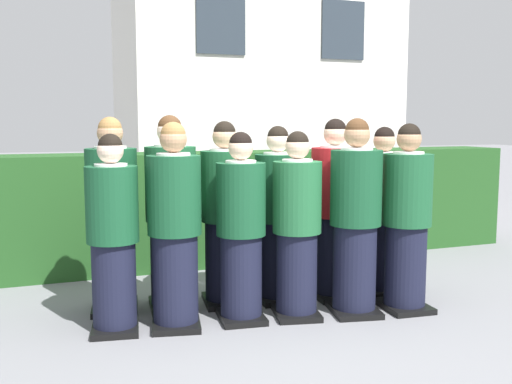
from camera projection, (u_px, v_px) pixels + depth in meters
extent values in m
plane|color=slate|center=(266.00, 318.00, 4.99)|extent=(60.00, 60.00, 0.00)
cylinder|color=black|center=(114.00, 287.00, 4.65)|extent=(0.34, 0.34, 0.72)
cube|color=black|center=(116.00, 327.00, 4.69)|extent=(0.43, 0.50, 0.05)
cylinder|color=#144728|center=(112.00, 204.00, 4.57)|extent=(0.41, 0.41, 0.59)
cylinder|color=white|center=(111.00, 166.00, 4.54)|extent=(0.25, 0.25, 0.03)
cube|color=#236038|center=(112.00, 186.00, 4.75)|extent=(0.04, 0.02, 0.26)
sphere|color=beige|center=(110.00, 150.00, 4.52)|extent=(0.20, 0.20, 0.20)
sphere|color=black|center=(110.00, 146.00, 4.52)|extent=(0.19, 0.19, 0.19)
cylinder|color=black|center=(176.00, 280.00, 4.75)|extent=(0.36, 0.36, 0.76)
cube|color=black|center=(176.00, 323.00, 4.79)|extent=(0.47, 0.54, 0.05)
cylinder|color=#144728|center=(174.00, 195.00, 4.67)|extent=(0.43, 0.43, 0.63)
cylinder|color=white|center=(173.00, 155.00, 4.63)|extent=(0.27, 0.27, 0.03)
cube|color=navy|center=(173.00, 177.00, 4.86)|extent=(0.04, 0.02, 0.28)
sphere|color=tan|center=(173.00, 139.00, 4.62)|extent=(0.22, 0.22, 0.22)
sphere|color=olive|center=(173.00, 134.00, 4.61)|extent=(0.20, 0.20, 0.20)
cylinder|color=black|center=(241.00, 278.00, 4.91)|extent=(0.35, 0.35, 0.72)
cube|color=black|center=(241.00, 317.00, 4.95)|extent=(0.41, 0.49, 0.05)
cylinder|color=#144728|center=(241.00, 199.00, 4.83)|extent=(0.41, 0.41, 0.60)
cylinder|color=white|center=(241.00, 162.00, 4.80)|extent=(0.25, 0.25, 0.03)
cube|color=#236038|center=(236.00, 182.00, 5.01)|extent=(0.04, 0.02, 0.26)
sphere|color=beige|center=(241.00, 148.00, 4.78)|extent=(0.20, 0.20, 0.20)
sphere|color=black|center=(241.00, 143.00, 4.78)|extent=(0.19, 0.19, 0.19)
cube|color=white|center=(234.00, 205.00, 5.10)|extent=(0.15, 0.03, 0.20)
cylinder|color=black|center=(297.00, 274.00, 5.01)|extent=(0.35, 0.35, 0.73)
cube|color=black|center=(296.00, 313.00, 5.05)|extent=(0.45, 0.52, 0.05)
cylinder|color=#1E5B33|center=(297.00, 197.00, 4.93)|extent=(0.41, 0.41, 0.60)
cylinder|color=white|center=(297.00, 161.00, 4.90)|extent=(0.25, 0.25, 0.03)
cube|color=navy|center=(292.00, 181.00, 5.11)|extent=(0.04, 0.02, 0.26)
sphere|color=beige|center=(298.00, 147.00, 4.88)|extent=(0.21, 0.21, 0.21)
sphere|color=black|center=(298.00, 142.00, 4.88)|extent=(0.19, 0.19, 0.19)
cylinder|color=black|center=(354.00, 269.00, 5.09)|extent=(0.37, 0.37, 0.78)
cube|color=black|center=(354.00, 310.00, 5.14)|extent=(0.48, 0.55, 0.05)
cylinder|color=#144728|center=(356.00, 188.00, 5.01)|extent=(0.44, 0.44, 0.64)
cylinder|color=white|center=(357.00, 149.00, 4.97)|extent=(0.27, 0.27, 0.03)
cube|color=navy|center=(349.00, 171.00, 5.20)|extent=(0.04, 0.02, 0.28)
sphere|color=tan|center=(357.00, 135.00, 4.96)|extent=(0.22, 0.22, 0.22)
sphere|color=#472D19|center=(357.00, 130.00, 4.95)|extent=(0.20, 0.20, 0.20)
cylinder|color=black|center=(405.00, 267.00, 5.19)|extent=(0.36, 0.36, 0.76)
cube|color=black|center=(404.00, 306.00, 5.24)|extent=(0.42, 0.50, 0.05)
cylinder|color=#19512D|center=(408.00, 190.00, 5.11)|extent=(0.43, 0.43, 0.62)
cylinder|color=white|center=(409.00, 153.00, 5.07)|extent=(0.26, 0.26, 0.03)
cube|color=navy|center=(396.00, 173.00, 5.29)|extent=(0.04, 0.02, 0.27)
sphere|color=tan|center=(409.00, 139.00, 5.06)|extent=(0.21, 0.21, 0.21)
sphere|color=black|center=(409.00, 135.00, 5.06)|extent=(0.20, 0.20, 0.20)
cube|color=white|center=(392.00, 197.00, 5.38)|extent=(0.15, 0.02, 0.20)
cylinder|color=black|center=(114.00, 266.00, 5.17)|extent=(0.37, 0.37, 0.78)
cube|color=black|center=(115.00, 307.00, 5.21)|extent=(0.46, 0.54, 0.05)
cylinder|color=#144728|center=(112.00, 186.00, 5.09)|extent=(0.44, 0.44, 0.65)
cylinder|color=white|center=(110.00, 148.00, 5.05)|extent=(0.27, 0.27, 0.03)
cube|color=gold|center=(112.00, 169.00, 5.27)|extent=(0.04, 0.02, 0.28)
sphere|color=tan|center=(110.00, 133.00, 5.03)|extent=(0.22, 0.22, 0.22)
sphere|color=olive|center=(110.00, 129.00, 5.03)|extent=(0.20, 0.20, 0.20)
cube|color=white|center=(113.00, 193.00, 5.37)|extent=(0.15, 0.03, 0.20)
cylinder|color=black|center=(172.00, 264.00, 5.23)|extent=(0.38, 0.38, 0.79)
cube|color=black|center=(173.00, 305.00, 5.28)|extent=(0.45, 0.53, 0.05)
cylinder|color=#19512D|center=(171.00, 184.00, 5.15)|extent=(0.45, 0.45, 0.65)
cylinder|color=white|center=(170.00, 146.00, 5.11)|extent=(0.28, 0.28, 0.03)
cube|color=gold|center=(168.00, 167.00, 5.34)|extent=(0.04, 0.02, 0.29)
sphere|color=beige|center=(170.00, 131.00, 5.09)|extent=(0.22, 0.22, 0.22)
sphere|color=#472D19|center=(170.00, 127.00, 5.09)|extent=(0.20, 0.20, 0.20)
cube|color=white|center=(168.00, 191.00, 5.43)|extent=(0.15, 0.03, 0.20)
cylinder|color=black|center=(225.00, 262.00, 5.36)|extent=(0.37, 0.37, 0.76)
cube|color=black|center=(226.00, 300.00, 5.40)|extent=(0.45, 0.52, 0.05)
cylinder|color=#19512D|center=(225.00, 186.00, 5.28)|extent=(0.43, 0.43, 0.63)
cylinder|color=white|center=(225.00, 150.00, 5.24)|extent=(0.27, 0.27, 0.03)
cube|color=#236038|center=(221.00, 170.00, 5.46)|extent=(0.04, 0.02, 0.28)
sphere|color=tan|center=(225.00, 136.00, 5.22)|extent=(0.22, 0.22, 0.22)
sphere|color=black|center=(224.00, 132.00, 5.22)|extent=(0.20, 0.20, 0.20)
cylinder|color=black|center=(277.00, 261.00, 5.47)|extent=(0.36, 0.36, 0.74)
cube|color=black|center=(277.00, 297.00, 5.51)|extent=(0.41, 0.49, 0.05)
cylinder|color=#144728|center=(278.00, 188.00, 5.39)|extent=(0.42, 0.42, 0.62)
cylinder|color=white|center=(278.00, 154.00, 5.35)|extent=(0.26, 0.26, 0.03)
cube|color=gold|center=(271.00, 173.00, 5.56)|extent=(0.04, 0.01, 0.27)
sphere|color=beige|center=(278.00, 141.00, 5.33)|extent=(0.21, 0.21, 0.21)
sphere|color=black|center=(278.00, 137.00, 5.33)|extent=(0.19, 0.19, 0.19)
cylinder|color=black|center=(333.00, 256.00, 5.57)|extent=(0.37, 0.37, 0.78)
cube|color=black|center=(333.00, 294.00, 5.61)|extent=(0.43, 0.51, 0.05)
cylinder|color=#AD191E|center=(335.00, 182.00, 5.48)|extent=(0.44, 0.44, 0.64)
cylinder|color=white|center=(335.00, 147.00, 5.45)|extent=(0.27, 0.27, 0.03)
cube|color=gold|center=(326.00, 167.00, 5.67)|extent=(0.04, 0.01, 0.28)
sphere|color=beige|center=(335.00, 134.00, 5.43)|extent=(0.22, 0.22, 0.22)
sphere|color=black|center=(335.00, 130.00, 5.43)|extent=(0.20, 0.20, 0.20)
cube|color=white|center=(323.00, 189.00, 5.76)|extent=(0.15, 0.02, 0.20)
cylinder|color=black|center=(381.00, 255.00, 5.72)|extent=(0.35, 0.35, 0.74)
cube|color=black|center=(381.00, 289.00, 5.76)|extent=(0.44, 0.51, 0.05)
cylinder|color=#1E5B33|center=(383.00, 186.00, 5.64)|extent=(0.42, 0.42, 0.61)
cylinder|color=white|center=(384.00, 153.00, 5.60)|extent=(0.26, 0.26, 0.03)
cube|color=gold|center=(375.00, 171.00, 5.82)|extent=(0.04, 0.02, 0.27)
sphere|color=tan|center=(384.00, 141.00, 5.59)|extent=(0.21, 0.21, 0.21)
sphere|color=black|center=(384.00, 137.00, 5.58)|extent=(0.19, 0.19, 0.19)
cube|color=#214C1E|center=(200.00, 208.00, 6.88)|extent=(8.18, 0.70, 1.30)
cube|color=silver|center=(254.00, 70.00, 12.39)|extent=(5.42, 3.21, 5.48)
cube|color=#2D3842|center=(221.00, 22.00, 10.37)|extent=(0.90, 0.04, 1.10)
cube|color=#2D3842|center=(343.00, 30.00, 11.22)|extent=(0.90, 0.04, 1.10)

